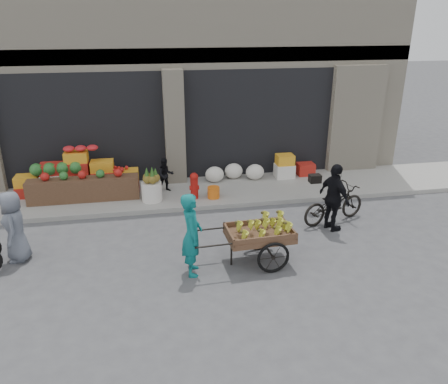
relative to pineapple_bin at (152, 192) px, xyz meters
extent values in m
plane|color=#424244|center=(0.75, -3.60, -0.37)|extent=(80.00, 80.00, 0.00)
cube|color=gray|center=(0.75, 0.50, -0.31)|extent=(18.00, 2.20, 0.12)
cube|color=beige|center=(0.75, 4.60, 3.13)|extent=(14.00, 6.00, 7.00)
cube|color=gray|center=(0.75, 1.75, 3.23)|extent=(14.00, 0.30, 0.40)
cube|color=black|center=(-1.73, 2.40, 1.30)|extent=(4.40, 1.60, 3.10)
cube|color=black|center=(3.23, 2.40, 1.30)|extent=(4.40, 1.60, 3.10)
cube|color=beige|center=(0.75, 1.55, 1.30)|extent=(0.55, 0.80, 3.22)
cube|color=brown|center=(-1.73, 0.35, 0.05)|extent=(2.80, 0.45, 0.60)
sphere|color=#1E5923|center=(-2.42, 0.85, 0.49)|extent=(0.34, 0.34, 0.34)
cylinder|color=silver|center=(0.00, 0.00, 0.00)|extent=(0.52, 0.52, 0.50)
cylinder|color=#A5140F|center=(1.10, -0.05, 0.03)|extent=(0.20, 0.20, 0.56)
sphere|color=#A5140F|center=(1.10, -0.05, 0.35)|extent=(0.22, 0.22, 0.22)
cylinder|color=orange|center=(1.60, -0.10, -0.10)|extent=(0.32, 0.32, 0.30)
ellipsoid|color=silver|center=(2.42, 1.10, -0.03)|extent=(1.70, 0.60, 0.44)
imported|color=black|center=(0.40, 0.60, 0.21)|extent=(0.51, 0.43, 0.93)
cube|color=brown|center=(2.00, -3.28, 0.22)|extent=(1.32, 0.89, 0.11)
torus|color=black|center=(2.16, -3.73, -0.05)|extent=(0.64, 0.09, 0.64)
torus|color=black|center=(2.12, -2.82, -0.05)|extent=(0.64, 0.09, 0.64)
cylinder|color=black|center=(1.44, -3.31, -0.11)|extent=(0.04, 0.04, 0.53)
imported|color=#0D6969|center=(0.66, -3.44, 0.44)|extent=(0.43, 0.62, 1.62)
imported|color=slate|center=(-2.72, -2.31, 0.36)|extent=(0.54, 0.76, 1.46)
imported|color=black|center=(4.21, -1.79, 0.08)|extent=(1.82, 1.08, 0.90)
imported|color=black|center=(4.01, -2.19, 0.42)|extent=(0.64, 0.99, 1.57)
camera|label=1|loc=(-0.06, -10.64, 4.16)|focal=35.00mm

